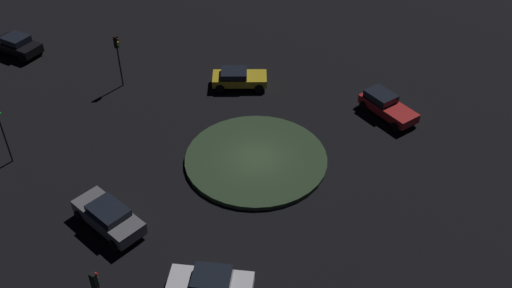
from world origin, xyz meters
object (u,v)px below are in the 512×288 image
(traffic_light_south, at_px, (118,51))
(traffic_light_southeast, at_px, (0,121))
(car_red, at_px, (386,106))
(car_white, at_px, (211,284))
(car_black, at_px, (17,45))
(car_grey, at_px, (109,216))
(car_yellow, at_px, (238,78))

(traffic_light_south, bearing_deg, traffic_light_southeast, -80.37)
(car_red, bearing_deg, car_white, -71.72)
(car_black, height_order, traffic_light_south, traffic_light_south)
(car_grey, bearing_deg, traffic_light_south, -40.17)
(car_black, distance_m, traffic_light_southeast, 14.57)
(car_white, relative_size, traffic_light_south, 1.11)
(car_yellow, height_order, car_grey, car_grey)
(car_grey, bearing_deg, car_white, -175.37)
(car_white, bearing_deg, car_yellow, -85.67)
(car_black, relative_size, traffic_light_south, 1.01)
(traffic_light_southeast, bearing_deg, car_black, 105.83)
(car_white, bearing_deg, car_grey, -30.91)
(car_grey, bearing_deg, traffic_light_southeast, 4.74)
(car_red, relative_size, traffic_light_southeast, 1.04)
(car_grey, bearing_deg, car_black, -17.30)
(car_yellow, bearing_deg, traffic_light_south, 179.15)
(car_red, xyz_separation_m, traffic_light_south, (7.82, -18.10, 2.21))
(traffic_light_south, relative_size, traffic_light_southeast, 0.93)
(car_red, height_order, car_white, car_white)
(traffic_light_south, bearing_deg, car_yellow, 40.92)
(car_red, bearing_deg, traffic_light_southeast, -113.72)
(car_grey, distance_m, traffic_light_south, 15.00)
(car_grey, relative_size, traffic_light_south, 1.15)
(car_yellow, bearing_deg, car_grey, -115.73)
(car_grey, xyz_separation_m, traffic_light_southeast, (-0.57, -9.37, 2.37))
(car_red, relative_size, car_grey, 0.98)
(car_black, relative_size, car_red, 0.90)
(car_black, bearing_deg, car_white, -24.08)
(car_yellow, relative_size, traffic_light_south, 1.05)
(car_black, xyz_separation_m, car_white, (10.22, 28.05, -0.05))
(traffic_light_south, xyz_separation_m, traffic_light_southeast, (10.53, 0.49, 0.22))
(car_grey, height_order, traffic_light_southeast, traffic_light_southeast)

